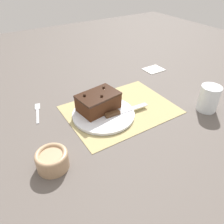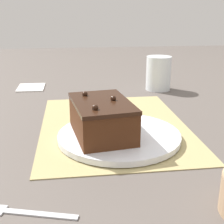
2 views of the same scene
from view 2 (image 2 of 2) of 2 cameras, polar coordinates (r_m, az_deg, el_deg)
The scene contains 8 objects.
ground_plane at distance 0.75m, azimuth 0.29°, elevation -2.48°, with size 3.00×3.00×0.00m, color #544C47.
placemat_woven at distance 0.75m, azimuth 0.29°, elevation -2.34°, with size 0.46×0.34×0.00m, color tan.
cake_plate at distance 0.66m, azimuth 1.17°, elevation -4.35°, with size 0.26×0.26×0.01m.
chocolate_cake at distance 0.64m, azimuth -1.88°, elevation -1.08°, with size 0.18×0.13×0.08m.
serving_knife at distance 0.72m, azimuth 3.51°, elevation -1.59°, with size 0.20×0.03×0.01m.
drinking_glass at distance 1.07m, azimuth 8.50°, elevation 7.02°, with size 0.08×0.08×0.11m.
folded_napkin at distance 1.13m, azimuth -14.58°, elevation 4.46°, with size 0.11×0.09×0.01m, color white.
dessert_fork at distance 0.47m, azimuth -17.23°, elevation -16.91°, with size 0.06×0.15×0.01m.
Camera 2 is at (-0.69, 0.09, 0.27)m, focal length 50.00 mm.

